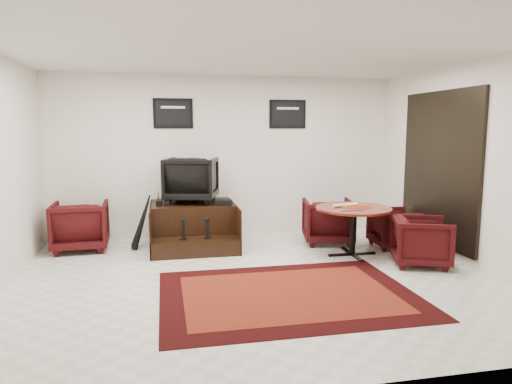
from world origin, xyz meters
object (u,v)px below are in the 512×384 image
(table_chair_window, at_px, (394,226))
(table_chair_corner, at_px, (421,239))
(meeting_table, at_px, (353,213))
(table_chair_back, at_px, (328,219))
(armchair_side, at_px, (80,223))
(shine_chair, at_px, (191,177))
(shine_podium, at_px, (193,226))

(table_chair_window, bearing_deg, table_chair_corner, 176.45)
(table_chair_window, height_order, table_chair_corner, table_chair_corner)
(meeting_table, distance_m, table_chair_back, 0.84)
(meeting_table, relative_size, table_chair_window, 1.63)
(armchair_side, height_order, table_chair_back, armchair_side)
(shine_chair, height_order, armchair_side, shine_chair)
(table_chair_window, distance_m, table_chair_corner, 0.99)
(table_chair_back, bearing_deg, meeting_table, 108.17)
(table_chair_corner, bearing_deg, meeting_table, 67.88)
(armchair_side, relative_size, table_chair_corner, 1.13)
(meeting_table, distance_m, table_chair_corner, 1.02)
(armchair_side, bearing_deg, shine_podium, 174.46)
(shine_podium, height_order, armchair_side, armchair_side)
(armchair_side, bearing_deg, table_chair_corner, 156.20)
(shine_chair, height_order, table_chair_window, shine_chair)
(shine_podium, relative_size, shine_chair, 1.68)
(meeting_table, xyz_separation_m, table_chair_window, (0.85, 0.32, -0.30))
(shine_podium, distance_m, meeting_table, 2.57)
(meeting_table, height_order, table_chair_corner, table_chair_corner)
(table_chair_window, bearing_deg, shine_podium, 79.98)
(shine_chair, bearing_deg, shine_podium, 104.65)
(meeting_table, relative_size, table_chair_back, 1.38)
(armchair_side, bearing_deg, table_chair_back, 171.88)
(armchair_side, relative_size, table_chair_window, 1.23)
(armchair_side, distance_m, table_chair_corner, 5.12)
(shine_podium, xyz_separation_m, table_chair_back, (2.22, -0.28, 0.09))
(shine_chair, xyz_separation_m, table_chair_corner, (3.04, -1.88, -0.73))
(table_chair_back, bearing_deg, armchair_side, 6.40)
(shine_podium, height_order, table_chair_corner, table_chair_corner)
(shine_chair, bearing_deg, armchair_side, 16.78)
(table_chair_back, relative_size, table_chair_window, 1.18)
(meeting_table, height_order, table_chair_back, table_chair_back)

